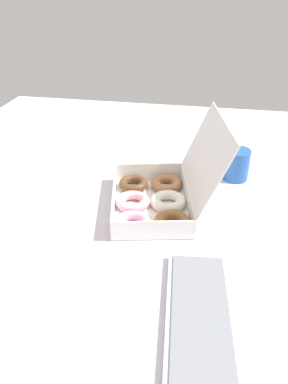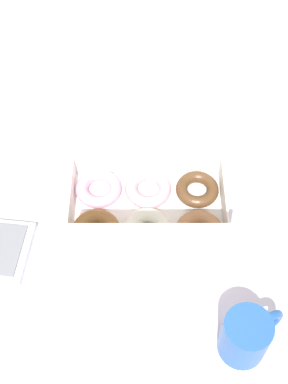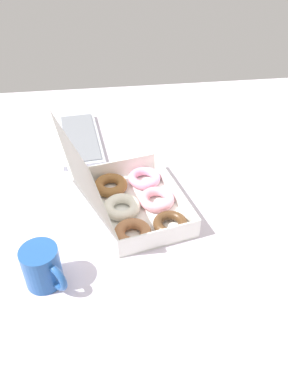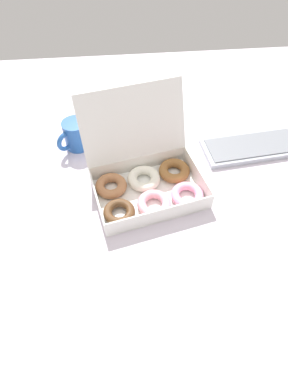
{
  "view_description": "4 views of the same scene",
  "coord_description": "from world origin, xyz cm",
  "views": [
    {
      "loc": [
        97.31,
        15.18,
        60.73
      ],
      "look_at": [
        4.42,
        -2.28,
        3.87
      ],
      "focal_mm": 35.0,
      "sensor_mm": 36.0,
      "label": 1
    },
    {
      "loc": [
        -6.36,
        60.69,
        95.31
      ],
      "look_at": [
        7.05,
        -1.46,
        5.6
      ],
      "focal_mm": 50.0,
      "sensor_mm": 36.0,
      "label": 2
    },
    {
      "loc": [
        -73.3,
        9.03,
        70.77
      ],
      "look_at": [
        7.73,
        -1.58,
        4.21
      ],
      "focal_mm": 35.0,
      "sensor_mm": 36.0,
      "label": 3
    },
    {
      "loc": [
        -1.27,
        -57.7,
        72.92
      ],
      "look_at": [
        4.34,
        -1.59,
        3.23
      ],
      "focal_mm": 28.0,
      "sensor_mm": 36.0,
      "label": 4
    }
  ],
  "objects": [
    {
      "name": "ground_plane",
      "position": [
        0.0,
        0.0,
        -1.0
      ],
      "size": [
        180.0,
        180.0,
        2.0
      ],
      "primitive_type": "cube",
      "color": "silver"
    },
    {
      "name": "donut_box",
      "position": [
        5.76,
        2.04,
        3.41
      ],
      "size": [
        38.08,
        36.43,
        26.49
      ],
      "color": "white",
      "rests_on": "ground_plane"
    },
    {
      "name": "keyboard",
      "position": [
        44.43,
        16.69,
        1.06
      ],
      "size": [
        35.88,
        16.87,
        2.2
      ],
      "color": "#B3B9C5",
      "rests_on": "ground_plane"
    },
    {
      "name": "coffee_mug",
      "position": [
        -16.82,
        24.39,
        5.22
      ],
      "size": [
        10.81,
        10.42,
        10.18
      ],
      "color": "#225197",
      "rests_on": "ground_plane"
    }
  ]
}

